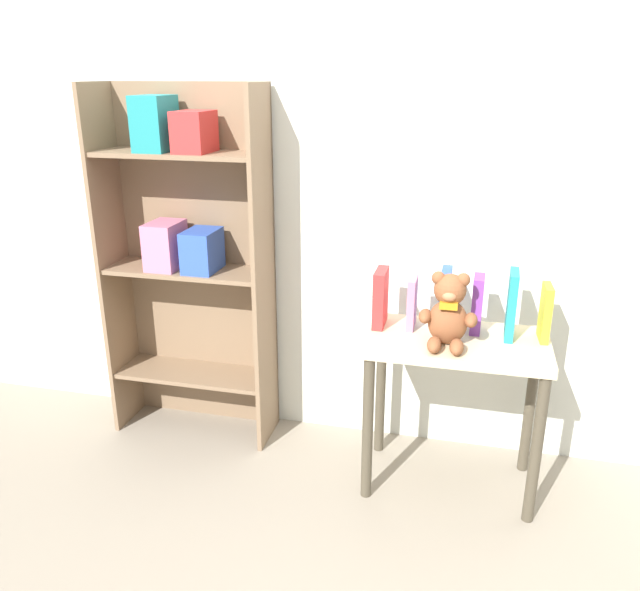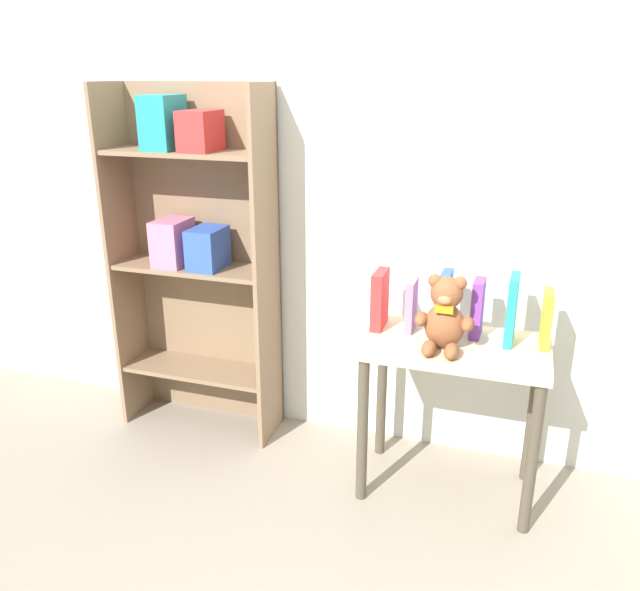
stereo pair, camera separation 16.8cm
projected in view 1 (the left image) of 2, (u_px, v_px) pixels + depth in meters
The scene contains 10 objects.
wall_back at pixel (423, 145), 2.35m from camera, with size 4.80×0.06×2.50m.
bookshelf_side at pixel (188, 246), 2.57m from camera, with size 0.69×0.25×1.48m.
display_table at pixel (456, 365), 2.27m from camera, with size 0.64×0.37×0.61m.
teddy_bear at pixel (448, 313), 2.14m from camera, with size 0.20×0.18×0.26m.
book_standing_red at pixel (380, 298), 2.32m from camera, with size 0.04×0.13×0.22m, color red.
book_standing_pink at pixel (412, 303), 2.30m from camera, with size 0.03×0.11×0.19m, color #D17093.
book_standing_blue at pixel (445, 300), 2.28m from camera, with size 0.04×0.15×0.23m, color #2D51B7.
book_standing_purple at pixel (477, 304), 2.26m from camera, with size 0.04×0.10×0.21m, color purple.
book_standing_teal at pixel (512, 305), 2.20m from camera, with size 0.03×0.13×0.25m, color teal.
book_standing_yellow at pixel (545, 313), 2.19m from camera, with size 0.03×0.11×0.20m, color gold.
Camera 1 is at (0.20, -1.11, 1.50)m, focal length 35.00 mm.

